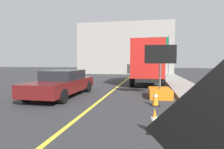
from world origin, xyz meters
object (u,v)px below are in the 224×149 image
at_px(arrow_board_trailer, 160,88).
at_px(traffic_cone_far_lane, 155,97).
at_px(pickup_car, 62,83).
at_px(highway_guide_sign, 162,49).
at_px(traffic_cone_mid_lane, 154,121).
at_px(box_truck, 147,62).

xyz_separation_m(arrow_board_trailer, traffic_cone_far_lane, (-0.28, -1.98, -0.12)).
height_order(arrow_board_trailer, pickup_car, arrow_board_trailer).
distance_m(arrow_board_trailer, traffic_cone_far_lane, 2.01).
xyz_separation_m(pickup_car, highway_guide_sign, (6.08, 14.50, 2.72)).
bearing_deg(highway_guide_sign, traffic_cone_far_lane, -94.51).
distance_m(arrow_board_trailer, traffic_cone_mid_lane, 5.18).
height_order(box_truck, pickup_car, box_truck).
relative_size(box_truck, pickup_car, 1.29).
bearing_deg(traffic_cone_mid_lane, pickup_car, 136.36).
xyz_separation_m(highway_guide_sign, traffic_cone_mid_lane, (-1.36, -19.00, -3.10)).
relative_size(traffic_cone_mid_lane, traffic_cone_far_lane, 0.88).
relative_size(pickup_car, traffic_cone_mid_lane, 7.78).
height_order(pickup_car, traffic_cone_far_lane, pickup_car).
height_order(pickup_car, traffic_cone_mid_lane, pickup_car).
height_order(arrow_board_trailer, traffic_cone_mid_lane, arrow_board_trailer).
relative_size(box_truck, traffic_cone_mid_lane, 10.00).
relative_size(arrow_board_trailer, traffic_cone_mid_lane, 4.14).
distance_m(box_truck, pickup_car, 7.85).
bearing_deg(pickup_car, box_truck, 55.32).
height_order(traffic_cone_mid_lane, traffic_cone_far_lane, traffic_cone_far_lane).
bearing_deg(arrow_board_trailer, box_truck, 96.96).
bearing_deg(arrow_board_trailer, highway_guide_sign, 86.01).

